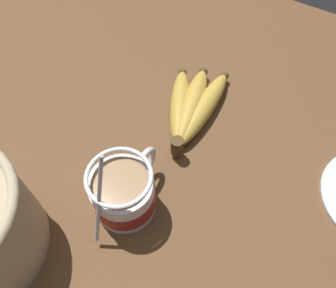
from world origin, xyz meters
The scene contains 3 objects.
table centered at (0.00, 0.00, 1.54)cm, with size 109.78×109.78×3.07cm.
coffee_mug centered at (-5.82, -3.44, 6.98)cm, with size 14.44×8.77×16.00cm.
banana_bunch centered at (14.02, -3.00, 4.80)cm, with size 20.00×10.87×4.17cm.
Camera 1 is at (-18.57, -18.38, 47.59)cm, focal length 35.00 mm.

